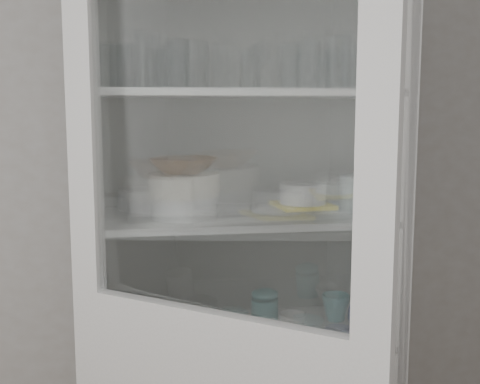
# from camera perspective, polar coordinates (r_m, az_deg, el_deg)

# --- Properties ---
(wall_back) EXTENTS (3.60, 0.02, 2.60)m
(wall_back) POSITION_cam_1_polar(r_m,az_deg,el_deg) (2.18, -6.05, -0.09)
(wall_back) COLOR gray
(wall_back) RESTS_ON ground
(pantry_cabinet) EXTENTS (1.00, 0.45, 2.10)m
(pantry_cabinet) POSITION_cam_1_polar(r_m,az_deg,el_deg) (2.12, -0.24, -10.27)
(pantry_cabinet) COLOR silver
(pantry_cabinet) RESTS_ON floor
(tumbler_0) EXTENTS (0.08, 0.08, 0.12)m
(tumbler_0) POSITION_cam_1_polar(r_m,az_deg,el_deg) (1.80, -11.28, 11.61)
(tumbler_0) COLOR silver
(tumbler_0) RESTS_ON shelf_glass
(tumbler_1) EXTENTS (0.09, 0.09, 0.16)m
(tumbler_1) POSITION_cam_1_polar(r_m,az_deg,el_deg) (1.80, -8.90, 12.19)
(tumbler_1) COLOR silver
(tumbler_1) RESTS_ON shelf_glass
(tumbler_2) EXTENTS (0.09, 0.09, 0.14)m
(tumbler_2) POSITION_cam_1_polar(r_m,az_deg,el_deg) (1.81, -5.88, 11.96)
(tumbler_2) COLOR silver
(tumbler_2) RESTS_ON shelf_glass
(tumbler_3) EXTENTS (0.07, 0.07, 0.13)m
(tumbler_3) POSITION_cam_1_polar(r_m,az_deg,el_deg) (1.78, -4.06, 11.94)
(tumbler_3) COLOR silver
(tumbler_3) RESTS_ON shelf_glass
(tumbler_4) EXTENTS (0.08, 0.08, 0.13)m
(tumbler_4) POSITION_cam_1_polar(r_m,az_deg,el_deg) (1.86, 4.69, 11.73)
(tumbler_4) COLOR silver
(tumbler_4) RESTS_ON shelf_glass
(tumbler_5) EXTENTS (0.08, 0.08, 0.15)m
(tumbler_5) POSITION_cam_1_polar(r_m,az_deg,el_deg) (1.87, 6.48, 11.93)
(tumbler_5) COLOR silver
(tumbler_5) RESTS_ON shelf_glass
(tumbler_6) EXTENTS (0.09, 0.09, 0.15)m
(tumbler_6) POSITION_cam_1_polar(r_m,az_deg,el_deg) (1.86, 9.28, 12.00)
(tumbler_6) COLOR silver
(tumbler_6) RESTS_ON shelf_glass
(tumbler_7) EXTENTS (0.08, 0.08, 0.14)m
(tumbler_7) POSITION_cam_1_polar(r_m,az_deg,el_deg) (1.94, -6.93, 11.62)
(tumbler_7) COLOR silver
(tumbler_7) RESTS_ON shelf_glass
(tumbler_8) EXTENTS (0.08, 0.08, 0.13)m
(tumbler_8) POSITION_cam_1_polar(r_m,az_deg,el_deg) (1.94, -12.32, 11.46)
(tumbler_8) COLOR silver
(tumbler_8) RESTS_ON shelf_glass
(tumbler_9) EXTENTS (0.08, 0.08, 0.14)m
(tumbler_9) POSITION_cam_1_polar(r_m,az_deg,el_deg) (1.95, -5.38, 11.73)
(tumbler_9) COLOR silver
(tumbler_9) RESTS_ON shelf_glass
(tumbler_10) EXTENTS (0.08, 0.08, 0.13)m
(tumbler_10) POSITION_cam_1_polar(r_m,az_deg,el_deg) (1.97, 0.97, 11.46)
(tumbler_10) COLOR silver
(tumbler_10) RESTS_ON shelf_glass
(tumbler_11) EXTENTS (0.08, 0.08, 0.13)m
(tumbler_11) POSITION_cam_1_polar(r_m,az_deg,el_deg) (2.03, 8.11, 11.35)
(tumbler_11) COLOR silver
(tumbler_11) RESTS_ON shelf_glass
(goblet_0) EXTENTS (0.07, 0.07, 0.16)m
(goblet_0) POSITION_cam_1_polar(r_m,az_deg,el_deg) (2.05, -10.57, 11.74)
(goblet_0) COLOR silver
(goblet_0) RESTS_ON shelf_glass
(goblet_1) EXTENTS (0.07, 0.07, 0.15)m
(goblet_1) POSITION_cam_1_polar(r_m,az_deg,el_deg) (2.01, -6.90, 11.69)
(goblet_1) COLOR silver
(goblet_1) RESTS_ON shelf_glass
(goblet_2) EXTENTS (0.08, 0.08, 0.17)m
(goblet_2) POSITION_cam_1_polar(r_m,az_deg,el_deg) (2.07, 1.76, 11.95)
(goblet_2) COLOR silver
(goblet_2) RESTS_ON shelf_glass
(goblet_3) EXTENTS (0.07, 0.07, 0.16)m
(goblet_3) POSITION_cam_1_polar(r_m,az_deg,el_deg) (2.15, 8.90, 11.53)
(goblet_3) COLOR silver
(goblet_3) RESTS_ON shelf_glass
(plate_stack_front) EXTENTS (0.21, 0.21, 0.07)m
(plate_stack_front) POSITION_cam_1_polar(r_m,az_deg,el_deg) (1.91, -5.31, -1.35)
(plate_stack_front) COLOR silver
(plate_stack_front) RESTS_ON shelf_plates
(plate_stack_back) EXTENTS (0.23, 0.23, 0.07)m
(plate_stack_back) POSITION_cam_1_polar(r_m,az_deg,el_deg) (2.10, -8.38, -0.55)
(plate_stack_back) COLOR silver
(plate_stack_back) RESTS_ON shelf_plates
(cream_bowl) EXTENTS (0.25, 0.25, 0.07)m
(cream_bowl) POSITION_cam_1_polar(r_m,az_deg,el_deg) (1.90, -5.33, 0.73)
(cream_bowl) COLOR beige
(cream_bowl) RESTS_ON plate_stack_front
(terracotta_bowl) EXTENTS (0.25, 0.25, 0.05)m
(terracotta_bowl) POSITION_cam_1_polar(r_m,az_deg,el_deg) (1.89, -5.36, 2.54)
(terracotta_bowl) COLOR brown
(terracotta_bowl) RESTS_ON cream_bowl
(glass_platter) EXTENTS (0.39, 0.39, 0.02)m
(glass_platter) POSITION_cam_1_polar(r_m,az_deg,el_deg) (1.99, 5.97, -1.70)
(glass_platter) COLOR silver
(glass_platter) RESTS_ON shelf_plates
(yellow_trivet) EXTENTS (0.20, 0.20, 0.01)m
(yellow_trivet) POSITION_cam_1_polar(r_m,az_deg,el_deg) (1.99, 5.97, -1.25)
(yellow_trivet) COLOR gold
(yellow_trivet) RESTS_ON glass_platter
(white_ramekin) EXTENTS (0.17, 0.17, 0.07)m
(white_ramekin) POSITION_cam_1_polar(r_m,az_deg,el_deg) (1.98, 5.99, -0.12)
(white_ramekin) COLOR silver
(white_ramekin) RESTS_ON yellow_trivet
(grey_bowl_stack) EXTENTS (0.15, 0.15, 0.12)m
(grey_bowl_stack) POSITION_cam_1_polar(r_m,az_deg,el_deg) (2.06, 11.43, -0.09)
(grey_bowl_stack) COLOR silver
(grey_bowl_stack) RESTS_ON shelf_plates
(mug_blue) EXTENTS (0.14, 0.14, 0.09)m
(mug_blue) POSITION_cam_1_polar(r_m,az_deg,el_deg) (2.09, 11.79, -11.69)
(mug_blue) COLOR navy
(mug_blue) RESTS_ON shelf_mugs
(mug_teal) EXTENTS (0.13, 0.13, 0.09)m
(mug_teal) POSITION_cam_1_polar(r_m,az_deg,el_deg) (2.18, 9.07, -10.73)
(mug_teal) COLOR #147377
(mug_teal) RESTS_ON shelf_mugs
(mug_white) EXTENTS (0.12, 0.12, 0.08)m
(mug_white) POSITION_cam_1_polar(r_m,az_deg,el_deg) (2.01, 4.97, -12.50)
(mug_white) COLOR silver
(mug_white) RESTS_ON shelf_mugs
(teal_jar) EXTENTS (0.09, 0.09, 0.11)m
(teal_jar) POSITION_cam_1_polar(r_m,az_deg,el_deg) (2.11, 2.36, -11.09)
(teal_jar) COLOR #147377
(teal_jar) RESTS_ON shelf_mugs
(measuring_cups) EXTENTS (0.10, 0.10, 0.04)m
(measuring_cups) POSITION_cam_1_polar(r_m,az_deg,el_deg) (2.01, -9.14, -13.16)
(measuring_cups) COLOR silver
(measuring_cups) RESTS_ON shelf_mugs
(white_canister) EXTENTS (0.10, 0.10, 0.12)m
(white_canister) POSITION_cam_1_polar(r_m,az_deg,el_deg) (2.09, -11.58, -11.37)
(white_canister) COLOR silver
(white_canister) RESTS_ON shelf_mugs
(tumbler_12) EXTENTS (0.07, 0.07, 0.15)m
(tumbler_12) POSITION_cam_1_polar(r_m,az_deg,el_deg) (1.91, 12.28, 11.73)
(tumbler_12) COLOR silver
(tumbler_12) RESTS_ON shelf_glass
(tumbler_13) EXTENTS (0.07, 0.07, 0.14)m
(tumbler_13) POSITION_cam_1_polar(r_m,az_deg,el_deg) (1.94, 10.62, 11.60)
(tumbler_13) COLOR silver
(tumbler_13) RESTS_ON shelf_glass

